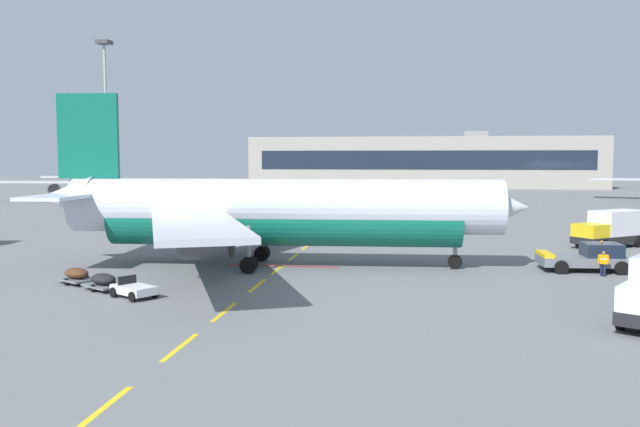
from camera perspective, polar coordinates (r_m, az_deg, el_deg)
The scene contains 10 objects.
ground at distance 64.94m, azimuth 19.54°, elevation -2.20°, with size 400.00×400.00×0.00m, color slate.
apron_paint_markings at distance 61.09m, azimuth -0.52°, elevation -2.35°, with size 8.00×94.48×0.01m.
airliner_foreground at distance 46.11m, azimuth -3.88°, elevation 0.23°, with size 34.80×34.56×12.20m.
pushback_tug at distance 48.21m, azimuth 22.26°, elevation -3.57°, with size 6.15×3.46×2.08m.
airliner_far_center at distance 127.04m, azimuth -19.67°, elevation 2.73°, with size 29.12×30.57×11.12m.
ground_power_truck at distance 61.60m, azimuth 23.97°, elevation -1.17°, with size 7.03×6.15×3.14m.
baggage_train at distance 40.18m, azimuth -18.26°, elevation -5.61°, with size 8.04×5.84×1.14m.
ground_crew_worker at distance 46.34m, azimuth 23.37°, elevation -3.90°, with size 0.65×0.33×1.64m.
apron_light_mast_near at distance 95.23m, azimuth -18.09°, elevation 8.86°, with size 1.80×1.80×23.51m.
terminal_satellite at distance 177.17m, azimuth 8.95°, elevation 4.42°, with size 89.71×22.42×14.63m.
Camera 1 is at (27.43, -23.25, 7.64)m, focal length 36.89 mm.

